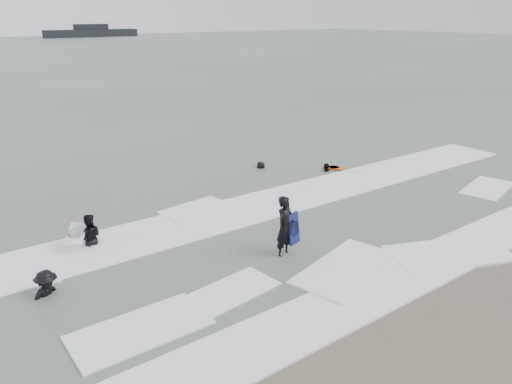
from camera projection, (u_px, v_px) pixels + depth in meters
ground at (362, 280)px, 13.68m from camera, size 320.00×320.00×0.00m
surfer_centre at (285, 256)px, 15.03m from camera, size 0.81×0.66×1.93m
surfer_wading at (91, 246)px, 15.69m from camera, size 0.92×0.81×1.60m
surfer_breaker at (48, 297)px, 12.85m from camera, size 1.19×0.97×1.61m
surfer_right_near at (326, 172)px, 22.93m from camera, size 0.99×0.82×1.57m
surfer_right_far at (261, 169)px, 23.37m from camera, size 0.87×0.80×1.50m
surf_foam at (279, 233)px, 16.49m from camera, size 30.03×9.06×0.09m
bodyboards at (249, 203)px, 17.79m from camera, size 13.18×6.21×1.25m
vessel_horizon at (91, 32)px, 147.32m from camera, size 26.81×4.79×3.64m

